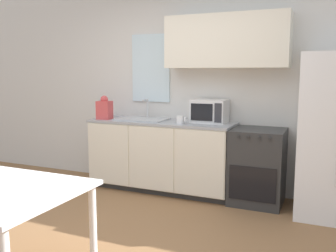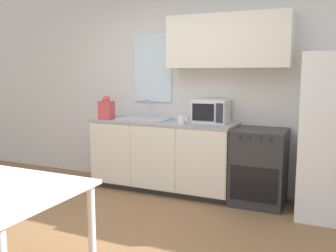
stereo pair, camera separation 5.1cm
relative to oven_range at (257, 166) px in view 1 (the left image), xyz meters
The scene contains 8 objects.
ground_plane 2.08m from the oven_range, 120.61° to the right, with size 12.00×12.00×0.00m, color olive.
wall_back 1.41m from the oven_range, 162.73° to the left, with size 12.00×0.38×2.70m.
kitchen_counter 1.24m from the oven_range, behind, with size 1.89×0.61×0.91m.
oven_range is the anchor object (origin of this frame).
kitchen_sink 1.60m from the oven_range, behind, with size 0.66×0.42×0.27m.
microwave 0.89m from the oven_range, behind, with size 0.43×0.33×0.29m.
coffee_mug 1.06m from the oven_range, behind, with size 0.13×0.09×0.10m.
grocery_bag_0 2.11m from the oven_range, behind, with size 0.19×0.17×0.31m.
Camera 1 is at (1.79, -2.59, 1.54)m, focal length 40.00 mm.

